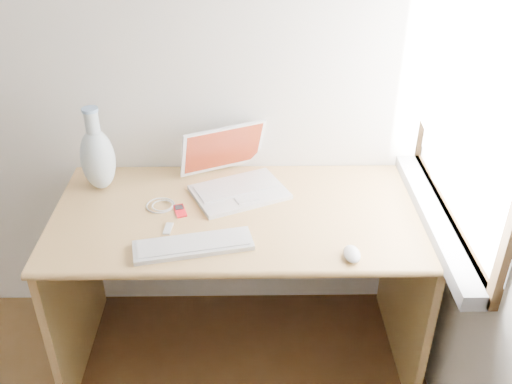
{
  "coord_description": "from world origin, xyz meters",
  "views": [
    {
      "loc": [
        0.98,
        -0.5,
        2.02
      ],
      "look_at": [
        1.01,
        1.35,
        0.88
      ],
      "focal_mm": 40.0,
      "sensor_mm": 36.0,
      "label": 1
    }
  ],
  "objects_px": {
    "laptop": "(239,176)",
    "vase": "(98,157)",
    "desk": "(240,244)",
    "external_keyboard": "(193,245)"
  },
  "relations": [
    {
      "from": "desk",
      "to": "laptop",
      "type": "distance_m",
      "value": 0.3
    },
    {
      "from": "external_keyboard",
      "to": "vase",
      "type": "bearing_deg",
      "value": 122.79
    },
    {
      "from": "vase",
      "to": "external_keyboard",
      "type": "bearing_deg",
      "value": -45.42
    },
    {
      "from": "external_keyboard",
      "to": "vase",
      "type": "height_order",
      "value": "vase"
    },
    {
      "from": "laptop",
      "to": "vase",
      "type": "relative_size",
      "value": 1.22
    },
    {
      "from": "desk",
      "to": "external_keyboard",
      "type": "height_order",
      "value": "external_keyboard"
    },
    {
      "from": "laptop",
      "to": "external_keyboard",
      "type": "height_order",
      "value": "laptop"
    },
    {
      "from": "vase",
      "to": "laptop",
      "type": "bearing_deg",
      "value": -1.33
    },
    {
      "from": "laptop",
      "to": "vase",
      "type": "height_order",
      "value": "vase"
    },
    {
      "from": "desk",
      "to": "external_keyboard",
      "type": "relative_size",
      "value": 3.29
    }
  ]
}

